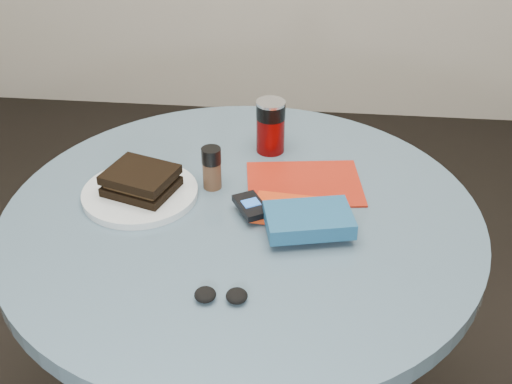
# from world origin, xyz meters

# --- Properties ---
(table) EXTENTS (1.00, 1.00, 0.75)m
(table) POSITION_xyz_m (0.00, 0.00, 0.59)
(table) COLOR black
(table) RESTS_ON ground
(plate) EXTENTS (0.28, 0.28, 0.02)m
(plate) POSITION_xyz_m (-0.23, 0.03, 0.76)
(plate) COLOR silver
(plate) RESTS_ON table
(sandwich) EXTENTS (0.17, 0.15, 0.05)m
(sandwich) POSITION_xyz_m (-0.22, 0.03, 0.79)
(sandwich) COLOR black
(sandwich) RESTS_ON plate
(soda_can) EXTENTS (0.07, 0.07, 0.13)m
(soda_can) POSITION_xyz_m (0.04, 0.26, 0.82)
(soda_can) COLOR #570404
(soda_can) RESTS_ON table
(pepper_grinder) EXTENTS (0.05, 0.05, 0.10)m
(pepper_grinder) POSITION_xyz_m (-0.08, 0.09, 0.80)
(pepper_grinder) COLOR #472F1E
(pepper_grinder) RESTS_ON table
(magazine) EXTENTS (0.28, 0.22, 0.00)m
(magazine) POSITION_xyz_m (0.13, 0.12, 0.75)
(magazine) COLOR #9A1D0E
(magazine) RESTS_ON table
(red_book) EXTENTS (0.16, 0.12, 0.01)m
(red_book) POSITION_xyz_m (0.10, -0.00, 0.76)
(red_book) COLOR red
(red_book) RESTS_ON magazine
(novel) EXTENTS (0.19, 0.14, 0.03)m
(novel) POSITION_xyz_m (0.14, -0.06, 0.78)
(novel) COLOR navy
(novel) RESTS_ON red_book
(mp3_player) EXTENTS (0.09, 0.10, 0.02)m
(mp3_player) POSITION_xyz_m (0.02, -0.01, 0.77)
(mp3_player) COLOR black
(mp3_player) RESTS_ON red_book
(headphones) EXTENTS (0.10, 0.04, 0.02)m
(headphones) POSITION_xyz_m (-0.00, -0.27, 0.76)
(headphones) COLOR black
(headphones) RESTS_ON table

